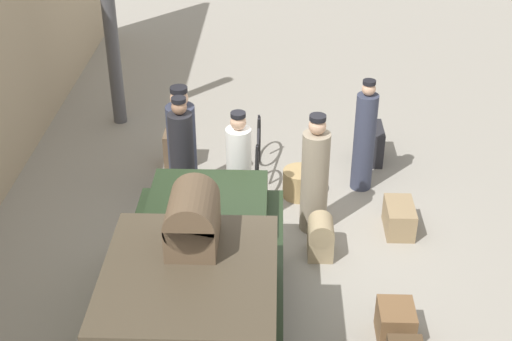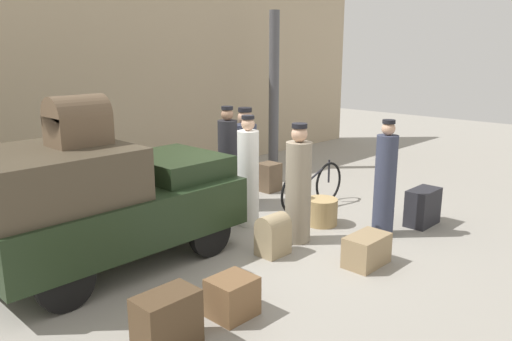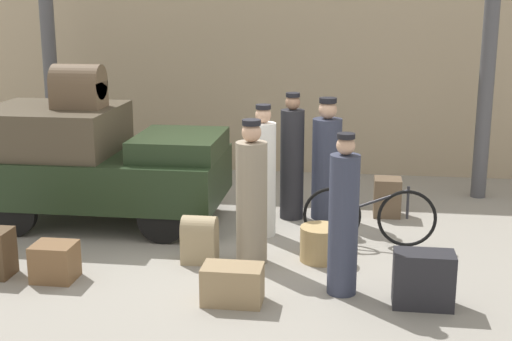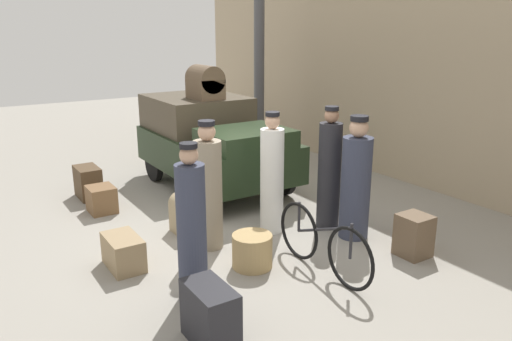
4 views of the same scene
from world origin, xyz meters
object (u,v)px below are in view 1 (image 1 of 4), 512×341
Objects in this scene: porter_standing_middle at (364,139)px; trunk_on_truck_roof at (192,219)px; bicycle at (258,153)px; suitcase_black_upright at (371,144)px; porter_carrying_trunk at (239,176)px; trunk_umber_medium at (177,149)px; wicker_basket at (300,183)px; truck at (199,289)px; porter_lifting_near_truck at (182,162)px; trunk_barrel_dark at (321,236)px; porter_with_bicycle at (182,148)px; trunk_large_brown at (399,218)px; conductor_in_dark_uniform at (315,178)px; suitcase_small_leather at (395,322)px.

porter_standing_middle is 2.60× the size of trunk_on_truck_roof.
bicycle is 1.90m from suitcase_black_upright.
porter_carrying_trunk is 3.16× the size of trunk_umber_medium.
wicker_basket is 1.63m from suitcase_black_upright.
porter_carrying_trunk reaches higher than wicker_basket.
porter_lifting_near_truck is at bearing 10.53° from truck.
trunk_barrel_dark is (-2.33, -2.20, 0.02)m from trunk_umber_medium.
porter_standing_middle is 4.41m from trunk_on_truck_roof.
bicycle is at bearing -60.94° from porter_with_bicycle.
truck is 3.54m from trunk_large_brown.
conductor_in_dark_uniform is 2.82× the size of suitcase_black_upright.
suitcase_black_upright is 2.74m from trunk_barrel_dark.
porter_lifting_near_truck is (2.74, 0.51, -0.04)m from truck.
wicker_basket reaches higher than trunk_large_brown.
conductor_in_dark_uniform reaches higher than trunk_barrel_dark.
suitcase_black_upright reaches higher than trunk_umber_medium.
trunk_barrel_dark reaches higher than suitcase_small_leather.
suitcase_small_leather is at bearing -82.61° from truck.
porter_standing_middle reaches higher than truck.
suitcase_small_leather is (0.28, -2.18, -0.67)m from truck.
trunk_umber_medium is (1.70, 2.13, -0.52)m from conductor_in_dark_uniform.
truck is at bearing 151.29° from conductor_in_dark_uniform.
porter_lifting_near_truck is 3.16m from trunk_on_truck_roof.
trunk_barrel_dark is at bearing -126.01° from porter_with_bicycle.
porter_lifting_near_truck is 2.88× the size of trunk_large_brown.
truck is 1.89× the size of porter_with_bicycle.
conductor_in_dark_uniform is 3.12× the size of trunk_umber_medium.
trunk_umber_medium reaches higher than suitcase_small_leather.
bicycle is at bearing 23.47° from trunk_barrel_dark.
trunk_umber_medium is (0.89, 0.22, -0.52)m from porter_with_bicycle.
trunk_on_truck_roof is (-2.58, 2.52, 1.71)m from trunk_large_brown.
porter_with_bicycle is at bearing 43.07° from suitcase_small_leather.
porter_with_bicycle is at bearing 53.99° from trunk_barrel_dark.
suitcase_small_leather is at bearing -178.57° from porter_standing_middle.
truck is at bearing 142.03° from trunk_barrel_dark.
suitcase_black_upright reaches higher than suitcase_small_leather.
suitcase_black_upright is 1.08× the size of trunk_barrel_dark.
trunk_on_truck_roof is (-0.19, 0.00, 1.03)m from truck.
wicker_basket is (-0.59, -0.64, -0.17)m from bicycle.
trunk_umber_medium is (4.12, 0.80, -0.61)m from truck.
truck is 4.11m from porter_standing_middle.
porter_lifting_near_truck is (-0.51, 1.67, 0.63)m from wicker_basket.
porter_carrying_trunk reaches higher than porter_standing_middle.
trunk_barrel_dark is (-1.73, 0.70, -0.53)m from porter_standing_middle.
bicycle is 0.98× the size of conductor_in_dark_uniform.
suitcase_small_leather is at bearing -160.92° from wicker_basket.
porter_standing_middle is at bearing -101.65° from trunk_umber_medium.
suitcase_black_upright reaches higher than trunk_barrel_dark.
suitcase_black_upright is at bearing -46.39° from porter_carrying_trunk.
trunk_umber_medium is 0.89× the size of trunk_large_brown.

